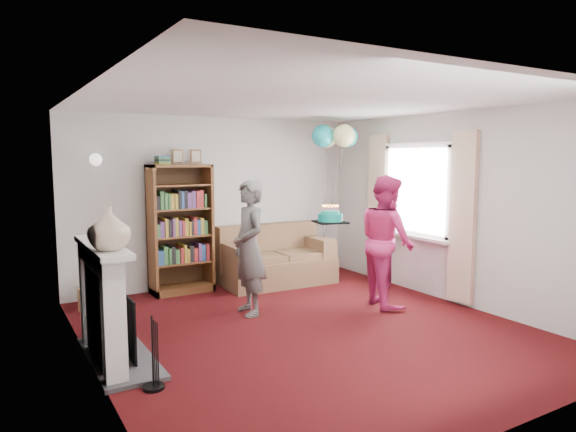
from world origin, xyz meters
TOP-DOWN VIEW (x-y plane):
  - ground at (0.00, 0.00)m, footprint 5.00×5.00m
  - wall_back at (0.00, 2.51)m, footprint 4.50×0.02m
  - wall_left at (-2.26, 0.00)m, footprint 0.02×5.00m
  - wall_right at (2.26, 0.00)m, footprint 0.02×5.00m
  - ceiling at (0.00, 0.00)m, footprint 4.50×5.00m
  - fireplace at (-2.09, 0.19)m, footprint 0.55×1.80m
  - window_bay at (2.21, 0.60)m, footprint 0.14×2.02m
  - wall_sconce at (-1.75, 2.36)m, footprint 0.16×0.23m
  - bookcase at (-0.67, 2.30)m, footprint 0.86×0.42m
  - sofa at (0.75, 2.07)m, footprint 1.66×0.88m
  - wicker_basket at (-1.90, 2.03)m, footprint 0.39×0.39m
  - person_striped at (-0.29, 0.86)m, footprint 0.44×0.63m
  - person_magenta at (1.40, 0.30)m, footprint 0.83×0.96m
  - birthday_cake at (0.72, 0.60)m, footprint 0.38×0.38m
  - balloons at (1.55, 1.66)m, footprint 0.77×0.77m
  - mantel_vase at (-2.12, -0.15)m, footprint 0.37×0.37m

SIDE VIEW (x-z plane):
  - ground at x=0.00m, z-range 0.00..0.00m
  - wicker_basket at x=-1.90m, z-range -0.02..0.33m
  - sofa at x=0.75m, z-range -0.11..0.77m
  - fireplace at x=-2.09m, z-range -0.05..1.07m
  - person_striped at x=-0.29m, z-range 0.00..1.64m
  - person_magenta at x=1.40m, z-range 0.00..1.69m
  - bookcase at x=-0.67m, z-range -0.12..1.90m
  - birthday_cake at x=0.72m, z-range 1.04..1.27m
  - window_bay at x=2.21m, z-range 0.10..2.30m
  - wall_back at x=0.00m, z-range 0.00..2.50m
  - wall_left at x=-2.26m, z-range 0.00..2.50m
  - wall_right at x=2.26m, z-range 0.00..2.50m
  - mantel_vase at x=-2.12m, z-range 1.12..1.50m
  - wall_sconce at x=-1.75m, z-range 1.80..1.96m
  - balloons at x=1.55m, z-range 1.36..3.08m
  - ceiling at x=0.00m, z-range 2.50..2.51m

